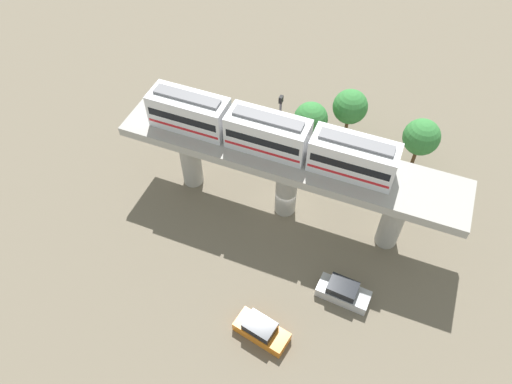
{
  "coord_description": "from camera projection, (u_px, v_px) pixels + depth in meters",
  "views": [
    {
      "loc": [
        -26.0,
        -7.51,
        35.45
      ],
      "look_at": [
        -2.5,
        1.87,
        4.44
      ],
      "focal_mm": 33.73,
      "sensor_mm": 36.0,
      "label": 1
    }
  ],
  "objects": [
    {
      "name": "tree_mid_lot",
      "position": [
        421.0,
        137.0,
        45.33
      ],
      "size": [
        3.52,
        3.52,
        5.39
      ],
      "color": "brown",
      "rests_on": "ground"
    },
    {
      "name": "signal_post",
      "position": [
        279.0,
        136.0,
        42.68
      ],
      "size": [
        0.44,
        0.28,
        10.0
      ],
      "color": "#4C4C51",
      "rests_on": "ground"
    },
    {
      "name": "ground_plane",
      "position": [
        285.0,
        209.0,
        44.49
      ],
      "size": [
        120.0,
        120.0,
        0.0
      ],
      "primitive_type": "plane",
      "color": "#706654"
    },
    {
      "name": "train",
      "position": [
        268.0,
        133.0,
        38.01
      ],
      "size": [
        2.64,
        20.5,
        3.24
      ],
      "color": "silver",
      "rests_on": "viaduct"
    },
    {
      "name": "tree_near_viaduct",
      "position": [
        311.0,
        119.0,
        47.2
      ],
      "size": [
        3.38,
        3.38,
        5.13
      ],
      "color": "brown",
      "rests_on": "ground"
    },
    {
      "name": "tree_far_corner",
      "position": [
        350.0,
        107.0,
        47.87
      ],
      "size": [
        3.5,
        3.5,
        5.51
      ],
      "color": "brown",
      "rests_on": "ground"
    },
    {
      "name": "viaduct",
      "position": [
        288.0,
        168.0,
        40.14
      ],
      "size": [
        5.2,
        28.85,
        7.4
      ],
      "color": "#A8A59E",
      "rests_on": "ground"
    },
    {
      "name": "parked_car_orange",
      "position": [
        261.0,
        330.0,
        36.27
      ],
      "size": [
        2.57,
        4.47,
        1.76
      ],
      "rotation": [
        0.0,
        0.0,
        -0.19
      ],
      "color": "orange",
      "rests_on": "ground"
    },
    {
      "name": "parked_car_silver",
      "position": [
        343.0,
        292.0,
        38.29
      ],
      "size": [
        2.08,
        4.31,
        1.76
      ],
      "rotation": [
        0.0,
        0.0,
        -0.07
      ],
      "color": "#B2B5BA",
      "rests_on": "ground"
    }
  ]
}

